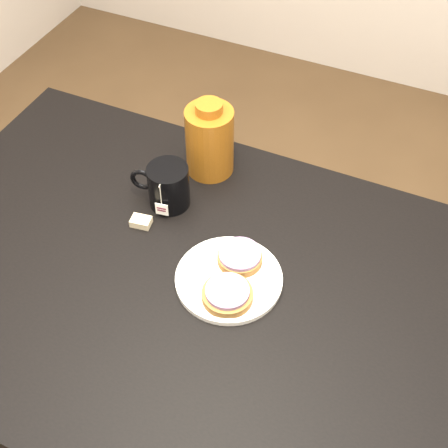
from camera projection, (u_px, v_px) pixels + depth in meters
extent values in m
plane|color=brown|center=(208.00, 435.00, 1.86)|extent=(4.00, 4.00, 0.00)
cube|color=black|center=(201.00, 290.00, 1.32)|extent=(1.40, 0.90, 0.04)
cylinder|color=black|center=(78.00, 204.00, 2.01)|extent=(0.06, 0.06, 0.71)
cylinder|color=white|center=(229.00, 279.00, 1.31)|extent=(0.23, 0.23, 0.01)
torus|color=white|center=(229.00, 277.00, 1.30)|extent=(0.22, 0.22, 0.01)
cylinder|color=brown|center=(240.00, 258.00, 1.33)|extent=(0.11, 0.11, 0.02)
cylinder|color=gray|center=(240.00, 254.00, 1.32)|extent=(0.11, 0.11, 0.01)
cylinder|color=brown|center=(227.00, 295.00, 1.26)|extent=(0.15, 0.15, 0.02)
cylinder|color=gray|center=(227.00, 291.00, 1.25)|extent=(0.13, 0.13, 0.01)
cylinder|color=black|center=(169.00, 186.00, 1.43)|extent=(0.11, 0.11, 0.11)
cylinder|color=black|center=(167.00, 172.00, 1.39)|extent=(0.08, 0.08, 0.00)
torus|color=black|center=(142.00, 180.00, 1.43)|extent=(0.06, 0.02, 0.06)
cylinder|color=beige|center=(161.00, 194.00, 1.38)|extent=(0.00, 0.00, 0.06)
cube|color=white|center=(162.00, 209.00, 1.41)|extent=(0.03, 0.01, 0.03)
cube|color=#C6B793|center=(141.00, 222.00, 1.41)|extent=(0.05, 0.04, 0.02)
cylinder|color=#60310C|center=(210.00, 141.00, 1.48)|extent=(0.14, 0.14, 0.17)
cylinder|color=#60310C|center=(209.00, 108.00, 1.41)|extent=(0.06, 0.06, 0.02)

